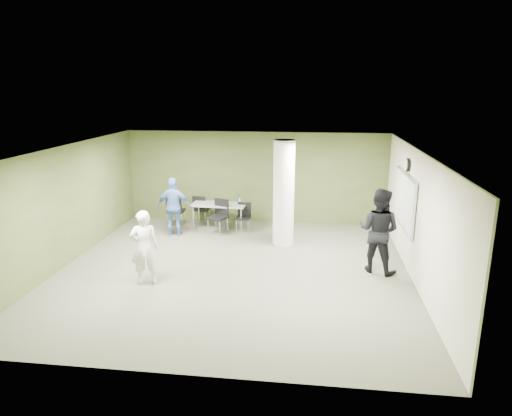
# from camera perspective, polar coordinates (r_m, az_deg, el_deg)

# --- Properties ---
(floor) EXTENTS (8.00, 8.00, 0.00)m
(floor) POSITION_cam_1_polar(r_m,az_deg,el_deg) (10.67, -2.78, -7.77)
(floor) COLOR #565644
(floor) RESTS_ON ground
(ceiling) EXTENTS (8.00, 8.00, 0.00)m
(ceiling) POSITION_cam_1_polar(r_m,az_deg,el_deg) (9.93, -2.99, 7.31)
(ceiling) COLOR white
(ceiling) RESTS_ON wall_back
(wall_back) EXTENTS (8.00, 2.80, 0.02)m
(wall_back) POSITION_cam_1_polar(r_m,az_deg,el_deg) (14.06, -0.05, 3.82)
(wall_back) COLOR #3F5025
(wall_back) RESTS_ON floor
(wall_left) EXTENTS (0.02, 8.00, 2.80)m
(wall_left) POSITION_cam_1_polar(r_m,az_deg,el_deg) (11.58, -22.77, 0.20)
(wall_left) COLOR #3F5025
(wall_left) RESTS_ON floor
(wall_right_cream) EXTENTS (0.02, 8.00, 2.80)m
(wall_right_cream) POSITION_cam_1_polar(r_m,az_deg,el_deg) (10.31, 19.58, -1.22)
(wall_right_cream) COLOR beige
(wall_right_cream) RESTS_ON floor
(column) EXTENTS (0.56, 0.56, 2.80)m
(column) POSITION_cam_1_polar(r_m,az_deg,el_deg) (12.02, 3.48, 1.86)
(column) COLOR silver
(column) RESTS_ON floor
(whiteboard) EXTENTS (0.05, 2.30, 1.30)m
(whiteboard) POSITION_cam_1_polar(r_m,az_deg,el_deg) (11.41, 18.02, 0.94)
(whiteboard) COLOR silver
(whiteboard) RESTS_ON wall_right_cream
(wall_clock) EXTENTS (0.06, 0.32, 0.32)m
(wall_clock) POSITION_cam_1_polar(r_m,az_deg,el_deg) (11.24, 18.38, 5.15)
(wall_clock) COLOR black
(wall_clock) RESTS_ON wall_right_cream
(folding_table) EXTENTS (1.63, 0.78, 1.01)m
(folding_table) POSITION_cam_1_polar(r_m,az_deg,el_deg) (13.54, -4.54, 0.34)
(folding_table) COLOR #979791
(folding_table) RESTS_ON floor
(wastebasket) EXTENTS (0.24, 0.24, 0.28)m
(wastebasket) POSITION_cam_1_polar(r_m,az_deg,el_deg) (13.75, -4.31, -1.91)
(wastebasket) COLOR #4C4C4C
(wastebasket) RESTS_ON floor
(chair_back_left) EXTENTS (0.51, 0.51, 0.98)m
(chair_back_left) POSITION_cam_1_polar(r_m,az_deg,el_deg) (13.87, -10.08, -0.07)
(chair_back_left) COLOR black
(chair_back_left) RESTS_ON floor
(chair_back_right) EXTENTS (0.51, 0.51, 0.89)m
(chair_back_right) POSITION_cam_1_polar(r_m,az_deg,el_deg) (14.15, -6.92, 0.10)
(chair_back_right) COLOR black
(chair_back_right) RESTS_ON floor
(chair_table_left) EXTENTS (0.63, 0.63, 0.98)m
(chair_table_left) POSITION_cam_1_polar(r_m,az_deg,el_deg) (13.18, -4.61, -0.68)
(chair_table_left) COLOR black
(chair_table_left) RESTS_ON floor
(chair_table_right) EXTENTS (0.43, 0.43, 0.84)m
(chair_table_right) POSITION_cam_1_polar(r_m,az_deg,el_deg) (13.34, -1.54, -0.85)
(chair_table_right) COLOR black
(chair_table_right) RESTS_ON floor
(woman_white) EXTENTS (0.69, 0.57, 1.64)m
(woman_white) POSITION_cam_1_polar(r_m,az_deg,el_deg) (9.97, -13.78, -4.82)
(woman_white) COLOR white
(woman_white) RESTS_ON floor
(man_black) EXTENTS (1.18, 1.09, 1.95)m
(man_black) POSITION_cam_1_polar(r_m,az_deg,el_deg) (10.65, 15.07, -2.75)
(man_black) COLOR black
(man_black) RESTS_ON floor
(man_blue) EXTENTS (1.00, 0.47, 1.67)m
(man_blue) POSITION_cam_1_polar(r_m,az_deg,el_deg) (13.04, -10.21, 0.14)
(man_blue) COLOR #466FAD
(man_blue) RESTS_ON floor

